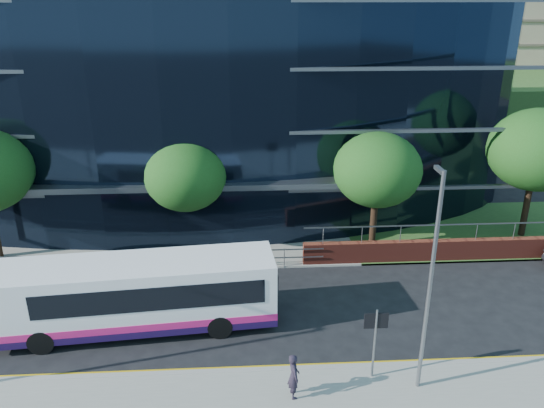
{
  "coord_description": "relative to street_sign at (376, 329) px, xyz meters",
  "views": [
    {
      "loc": [
        -0.04,
        -16.95,
        13.04
      ],
      "look_at": [
        1.43,
        8.0,
        3.15
      ],
      "focal_mm": 35.0,
      "sensor_mm": 36.0,
      "label": 1
    }
  ],
  "objects": [
    {
      "name": "yellow_line_outer",
      "position": [
        -4.5,
        0.79,
        -2.14
      ],
      "size": [
        80.0,
        0.08,
        0.01
      ],
      "primitive_type": "cube",
      "color": "gold",
      "rests_on": "ground"
    },
    {
      "name": "pedestrian",
      "position": [
        -2.94,
        -0.86,
        -1.16
      ],
      "size": [
        0.5,
        0.67,
        1.68
      ],
      "primitive_type": "imported",
      "rotation": [
        0.0,
        0.0,
        1.73
      ],
      "color": "black",
      "rests_on": "pavement_near"
    },
    {
      "name": "glass_office",
      "position": [
        -8.5,
        22.44,
        5.85
      ],
      "size": [
        44.0,
        23.1,
        16.0
      ],
      "color": "black",
      "rests_on": "ground"
    },
    {
      "name": "tree_far_c",
      "position": [
        2.5,
        10.59,
        2.39
      ],
      "size": [
        4.62,
        4.62,
        6.51
      ],
      "color": "black",
      "rests_on": "ground"
    },
    {
      "name": "ground",
      "position": [
        -4.5,
        1.59,
        -2.15
      ],
      "size": [
        200.0,
        200.0,
        0.0
      ],
      "primitive_type": "plane",
      "color": "black",
      "rests_on": "ground"
    },
    {
      "name": "apartment_block",
      "position": [
        27.5,
        58.8,
        8.96
      ],
      "size": [
        60.0,
        42.0,
        30.0
      ],
      "color": "#2D511E",
      "rests_on": "ground"
    },
    {
      "name": "tree_far_d",
      "position": [
        11.5,
        11.59,
        3.04
      ],
      "size": [
        5.28,
        5.28,
        7.44
      ],
      "color": "black",
      "rests_on": "ground"
    },
    {
      "name": "kerb",
      "position": [
        -4.5,
        0.59,
        -2.07
      ],
      "size": [
        80.0,
        0.25,
        0.16
      ],
      "primitive_type": "cube",
      "color": "gray",
      "rests_on": "ground"
    },
    {
      "name": "tree_dist_e",
      "position": [
        19.5,
        41.59,
        2.39
      ],
      "size": [
        4.62,
        4.62,
        6.51
      ],
      "color": "black",
      "rests_on": "ground"
    },
    {
      "name": "city_bus",
      "position": [
        -8.83,
        3.74,
        -0.53
      ],
      "size": [
        11.47,
        3.58,
        3.05
      ],
      "rotation": [
        0.0,
        0.0,
        0.09
      ],
      "color": "white",
      "rests_on": "ground"
    },
    {
      "name": "street_sign",
      "position": [
        0.0,
        0.0,
        0.0
      ],
      "size": [
        0.85,
        0.09,
        2.8
      ],
      "color": "slate",
      "rests_on": "pavement_near"
    },
    {
      "name": "tree_far_b",
      "position": [
        -7.5,
        11.09,
        2.06
      ],
      "size": [
        4.29,
        4.29,
        6.05
      ],
      "color": "black",
      "rests_on": "ground"
    },
    {
      "name": "streetlight_east",
      "position": [
        1.5,
        -0.59,
        2.29
      ],
      "size": [
        0.15,
        0.77,
        8.0
      ],
      "color": "slate",
      "rests_on": "pavement_near"
    },
    {
      "name": "guard_railings",
      "position": [
        -12.5,
        8.59,
        -1.33
      ],
      "size": [
        24.0,
        0.05,
        1.1
      ],
      "color": "slate",
      "rests_on": "ground"
    },
    {
      "name": "yellow_line_inner",
      "position": [
        -4.5,
        0.94,
        -2.14
      ],
      "size": [
        80.0,
        0.08,
        0.01
      ],
      "primitive_type": "cube",
      "color": "gold",
      "rests_on": "ground"
    },
    {
      "name": "far_forecourt",
      "position": [
        -10.5,
        12.59,
        -2.1
      ],
      "size": [
        50.0,
        8.0,
        0.1
      ],
      "primitive_type": "cube",
      "color": "gray",
      "rests_on": "ground"
    }
  ]
}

